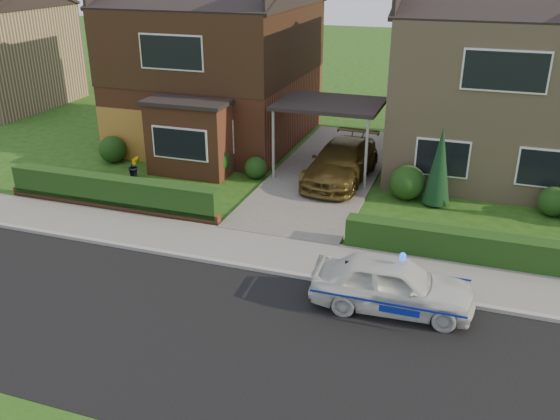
% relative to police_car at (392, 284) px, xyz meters
% --- Properties ---
extents(ground, '(120.00, 120.00, 0.00)m').
position_rel_police_car_xyz_m(ground, '(-3.79, -2.40, -0.65)').
color(ground, '#1F4412').
rests_on(ground, ground).
extents(road, '(60.00, 6.00, 0.02)m').
position_rel_police_car_xyz_m(road, '(-3.79, -2.40, -0.65)').
color(road, black).
rests_on(road, ground).
extents(kerb, '(60.00, 0.16, 0.12)m').
position_rel_police_car_xyz_m(kerb, '(-3.79, 0.65, -0.59)').
color(kerb, '#9E9993').
rests_on(kerb, ground).
extents(sidewalk, '(60.00, 2.00, 0.10)m').
position_rel_police_car_xyz_m(sidewalk, '(-3.79, 1.70, -0.60)').
color(sidewalk, slate).
rests_on(sidewalk, ground).
extents(driveway, '(3.80, 12.00, 0.12)m').
position_rel_police_car_xyz_m(driveway, '(-3.79, 8.60, -0.59)').
color(driveway, '#666059').
rests_on(driveway, ground).
extents(house_left, '(7.50, 9.53, 7.25)m').
position_rel_police_car_xyz_m(house_left, '(-9.58, 11.50, 3.16)').
color(house_left, brown).
rests_on(house_left, ground).
extents(house_right, '(7.50, 8.06, 7.25)m').
position_rel_police_car_xyz_m(house_right, '(2.01, 11.59, 3.01)').
color(house_right, tan).
rests_on(house_right, ground).
extents(carport_link, '(3.80, 3.00, 2.77)m').
position_rel_police_car_xyz_m(carport_link, '(-3.79, 8.55, 2.01)').
color(carport_link, black).
rests_on(carport_link, ground).
extents(garage_door, '(2.20, 0.10, 2.10)m').
position_rel_police_car_xyz_m(garage_door, '(-12.04, 7.56, 0.40)').
color(garage_door, '#955B20').
rests_on(garage_door, ground).
extents(dwarf_wall, '(7.70, 0.25, 0.36)m').
position_rel_police_car_xyz_m(dwarf_wall, '(-9.59, 2.90, -0.47)').
color(dwarf_wall, brown).
rests_on(dwarf_wall, ground).
extents(hedge_left, '(7.50, 0.55, 0.90)m').
position_rel_police_car_xyz_m(hedge_left, '(-9.59, 3.05, -0.65)').
color(hedge_left, '#103511').
rests_on(hedge_left, ground).
extents(hedge_right, '(7.50, 0.55, 0.80)m').
position_rel_police_car_xyz_m(hedge_right, '(2.01, 2.95, -0.65)').
color(hedge_right, '#103511').
rests_on(hedge_right, ground).
extents(shrub_left_far, '(1.08, 1.08, 1.08)m').
position_rel_police_car_xyz_m(shrub_left_far, '(-12.29, 7.10, -0.11)').
color(shrub_left_far, '#103511').
rests_on(shrub_left_far, ground).
extents(shrub_left_mid, '(1.32, 1.32, 1.32)m').
position_rel_police_car_xyz_m(shrub_left_mid, '(-7.79, 6.90, 0.01)').
color(shrub_left_mid, '#103511').
rests_on(shrub_left_mid, ground).
extents(shrub_left_near, '(0.84, 0.84, 0.84)m').
position_rel_police_car_xyz_m(shrub_left_near, '(-6.19, 7.20, -0.23)').
color(shrub_left_near, '#103511').
rests_on(shrub_left_near, ground).
extents(shrub_right_near, '(1.20, 1.20, 1.20)m').
position_rel_police_car_xyz_m(shrub_right_near, '(-0.59, 7.00, -0.05)').
color(shrub_right_near, '#103511').
rests_on(shrub_right_near, ground).
extents(shrub_right_mid, '(0.96, 0.96, 0.96)m').
position_rel_police_car_xyz_m(shrub_right_mid, '(4.01, 7.10, -0.17)').
color(shrub_right_mid, '#103511').
rests_on(shrub_right_mid, ground).
extents(conifer_a, '(0.90, 0.90, 2.60)m').
position_rel_police_car_xyz_m(conifer_a, '(0.41, 6.80, 0.65)').
color(conifer_a, black).
rests_on(conifer_a, ground).
extents(police_car, '(3.50, 3.88, 1.46)m').
position_rel_police_car_xyz_m(police_car, '(0.00, 0.00, 0.00)').
color(police_car, silver).
rests_on(police_car, ground).
extents(driveway_car, '(2.20, 4.83, 1.37)m').
position_rel_police_car_xyz_m(driveway_car, '(-3.09, 7.77, 0.16)').
color(driveway_car, brown).
rests_on(driveway_car, driveway).
extents(potted_plant_a, '(0.40, 0.33, 0.67)m').
position_rel_police_car_xyz_m(potted_plant_a, '(-8.25, 3.60, -0.31)').
color(potted_plant_a, gray).
rests_on(potted_plant_a, ground).
extents(potted_plant_b, '(0.58, 0.56, 0.82)m').
position_rel_police_car_xyz_m(potted_plant_b, '(-10.56, 5.87, -0.24)').
color(potted_plant_b, gray).
rests_on(potted_plant_b, ground).
extents(potted_plant_c, '(0.42, 0.42, 0.68)m').
position_rel_police_car_xyz_m(potted_plant_c, '(-8.80, 6.60, -0.31)').
color(potted_plant_c, gray).
rests_on(potted_plant_c, ground).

